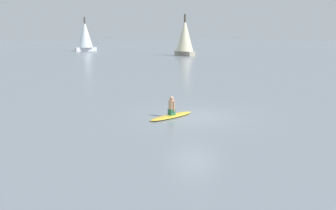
{
  "coord_description": "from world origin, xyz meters",
  "views": [
    {
      "loc": [
        -12.01,
        12.49,
        4.09
      ],
      "look_at": [
        0.81,
        1.06,
        0.61
      ],
      "focal_mm": 37.82,
      "sensor_mm": 36.0,
      "label": 1
    }
  ],
  "objects": [
    {
      "name": "surfboard",
      "position": [
        0.64,
        0.96,
        0.06
      ],
      "size": [
        0.8,
        2.85,
        0.13
      ],
      "primitive_type": "ellipsoid",
      "rotation": [
        0.0,
        0.0,
        1.63
      ],
      "color": "gold",
      "rests_on": "ground"
    },
    {
      "name": "person_paddler",
      "position": [
        0.64,
        0.96,
        0.55
      ],
      "size": [
        0.41,
        0.32,
        0.93
      ],
      "rotation": [
        0.0,
        0.0,
        1.63
      ],
      "color": "#26664C",
      "rests_on": "surfboard"
    },
    {
      "name": "ground_plane",
      "position": [
        0.0,
        0.0,
        0.0
      ],
      "size": [
        400.0,
        400.0,
        0.0
      ],
      "primitive_type": "plane",
      "color": "gray"
    },
    {
      "name": "sailboat_center_horizon",
      "position": [
        64.02,
        -29.25,
        3.68
      ],
      "size": [
        4.09,
        5.09,
        7.86
      ],
      "rotation": [
        0.0,
        0.0,
        1.35
      ],
      "color": "silver",
      "rests_on": "ground"
    },
    {
      "name": "sailboat_distant",
      "position": [
        36.13,
        -34.67,
        3.55
      ],
      "size": [
        4.69,
        3.49,
        7.59
      ],
      "rotation": [
        0.0,
        0.0,
        -0.09
      ],
      "color": "#B2A893",
      "rests_on": "ground"
    }
  ]
}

